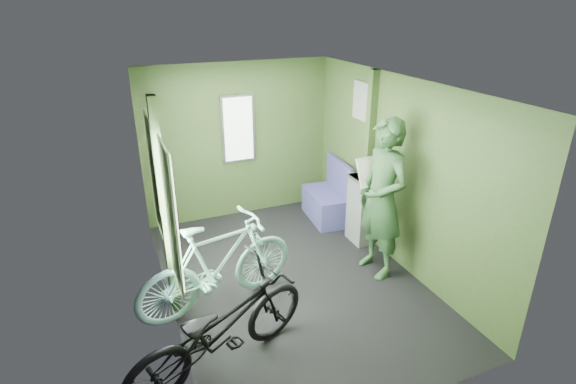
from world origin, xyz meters
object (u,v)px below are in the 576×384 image
(bicycle_mint, at_px, (221,307))
(waste_box, at_px, (362,210))
(bench_seat, at_px, (327,202))
(bicycle_black, at_px, (224,371))
(passenger, at_px, (382,199))

(bicycle_mint, xyz_separation_m, waste_box, (2.17, 0.69, 0.47))
(bench_seat, bearing_deg, bicycle_black, -128.07)
(bench_seat, bearing_deg, bicycle_mint, -138.66)
(bicycle_black, height_order, bicycle_mint, bicycle_mint)
(bench_seat, bearing_deg, passenger, -88.27)
(waste_box, bearing_deg, bicycle_mint, -162.21)
(bicycle_mint, distance_m, passenger, 2.17)
(bicycle_mint, relative_size, bench_seat, 1.99)
(bicycle_mint, bearing_deg, bicycle_black, 154.08)
(passenger, xyz_separation_m, bench_seat, (0.10, 1.51, -0.69))
(bicycle_black, relative_size, bicycle_mint, 1.03)
(bicycle_mint, xyz_separation_m, bench_seat, (2.05, 1.48, 0.27))
(bicycle_black, distance_m, waste_box, 2.90)
(bicycle_black, bearing_deg, waste_box, -76.45)
(bicycle_black, distance_m, bicycle_mint, 0.93)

